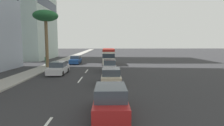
{
  "coord_description": "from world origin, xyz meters",
  "views": [
    {
      "loc": [
        -2.62,
        -3.05,
        4.02
      ],
      "look_at": [
        19.38,
        -3.56,
        1.58
      ],
      "focal_mm": 28.92,
      "sensor_mm": 36.0,
      "label": 1
    }
  ],
  "objects_px": {
    "car_fourth": "(110,66)",
    "pedestrian_near_lamp": "(46,60)",
    "minibus_second": "(109,56)",
    "car_sixth": "(76,60)",
    "car_third": "(111,76)",
    "palm_tree": "(46,18)",
    "car_lead": "(58,68)",
    "car_fifth": "(111,101)"
  },
  "relations": [
    {
      "from": "car_fourth",
      "to": "pedestrian_near_lamp",
      "type": "bearing_deg",
      "value": 61.02
    },
    {
      "from": "minibus_second",
      "to": "car_sixth",
      "type": "distance_m",
      "value": 6.49
    },
    {
      "from": "minibus_second",
      "to": "car_third",
      "type": "xyz_separation_m",
      "value": [
        -16.98,
        -0.17,
        -0.86
      ]
    },
    {
      "from": "minibus_second",
      "to": "palm_tree",
      "type": "height_order",
      "value": "palm_tree"
    },
    {
      "from": "car_third",
      "to": "car_lead",
      "type": "bearing_deg",
      "value": 48.55
    },
    {
      "from": "pedestrian_near_lamp",
      "to": "minibus_second",
      "type": "bearing_deg",
      "value": 30.68
    },
    {
      "from": "car_lead",
      "to": "car_sixth",
      "type": "distance_m",
      "value": 11.55
    },
    {
      "from": "car_fourth",
      "to": "minibus_second",
      "type": "bearing_deg",
      "value": 0.76
    },
    {
      "from": "car_sixth",
      "to": "car_lead",
      "type": "bearing_deg",
      "value": -0.8
    },
    {
      "from": "car_fifth",
      "to": "minibus_second",
      "type": "bearing_deg",
      "value": 0.01
    },
    {
      "from": "car_lead",
      "to": "minibus_second",
      "type": "xyz_separation_m",
      "value": [
        11.03,
        -6.58,
        0.85
      ]
    },
    {
      "from": "minibus_second",
      "to": "car_sixth",
      "type": "xyz_separation_m",
      "value": [
        0.51,
        6.41,
        -0.86
      ]
    },
    {
      "from": "car_sixth",
      "to": "palm_tree",
      "type": "relative_size",
      "value": 0.47
    },
    {
      "from": "car_sixth",
      "to": "pedestrian_near_lamp",
      "type": "xyz_separation_m",
      "value": [
        -3.76,
        4.42,
        0.31
      ]
    },
    {
      "from": "car_lead",
      "to": "palm_tree",
      "type": "distance_m",
      "value": 9.95
    },
    {
      "from": "pedestrian_near_lamp",
      "to": "palm_tree",
      "type": "xyz_separation_m",
      "value": [
        -1.88,
        -0.88,
        6.95
      ]
    },
    {
      "from": "car_fifth",
      "to": "car_sixth",
      "type": "height_order",
      "value": "car_fifth"
    },
    {
      "from": "palm_tree",
      "to": "car_fifth",
      "type": "bearing_deg",
      "value": -153.0
    },
    {
      "from": "car_third",
      "to": "car_fourth",
      "type": "bearing_deg",
      "value": 0.31
    },
    {
      "from": "car_fifth",
      "to": "pedestrian_near_lamp",
      "type": "bearing_deg",
      "value": 26.85
    },
    {
      "from": "minibus_second",
      "to": "palm_tree",
      "type": "distance_m",
      "value": 12.9
    },
    {
      "from": "pedestrian_near_lamp",
      "to": "palm_tree",
      "type": "bearing_deg",
      "value": -50.82
    },
    {
      "from": "car_fourth",
      "to": "car_third",
      "type": "bearing_deg",
      "value": -179.69
    },
    {
      "from": "minibus_second",
      "to": "pedestrian_near_lamp",
      "type": "xyz_separation_m",
      "value": [
        -3.25,
        10.84,
        -0.54
      ]
    },
    {
      "from": "car_third",
      "to": "palm_tree",
      "type": "xyz_separation_m",
      "value": [
        11.86,
        10.12,
        7.27
      ]
    },
    {
      "from": "car_third",
      "to": "pedestrian_near_lamp",
      "type": "xyz_separation_m",
      "value": [
        13.74,
        11.0,
        0.32
      ]
    },
    {
      "from": "car_fifth",
      "to": "car_lead",
      "type": "bearing_deg",
      "value": 25.76
    },
    {
      "from": "car_fourth",
      "to": "car_sixth",
      "type": "height_order",
      "value": "car_fourth"
    },
    {
      "from": "car_fifth",
      "to": "car_sixth",
      "type": "distance_m",
      "value": 25.98
    },
    {
      "from": "pedestrian_near_lamp",
      "to": "car_fourth",
      "type": "bearing_deg",
      "value": -14.98
    },
    {
      "from": "car_fourth",
      "to": "car_fifth",
      "type": "relative_size",
      "value": 0.97
    },
    {
      "from": "car_third",
      "to": "pedestrian_near_lamp",
      "type": "distance_m",
      "value": 17.6
    },
    {
      "from": "car_sixth",
      "to": "car_fourth",
      "type": "bearing_deg",
      "value": 33.62
    },
    {
      "from": "car_lead",
      "to": "minibus_second",
      "type": "distance_m",
      "value": 12.87
    },
    {
      "from": "car_lead",
      "to": "car_sixth",
      "type": "relative_size",
      "value": 1.08
    },
    {
      "from": "car_third",
      "to": "car_fourth",
      "type": "relative_size",
      "value": 1.04
    },
    {
      "from": "car_third",
      "to": "car_sixth",
      "type": "xyz_separation_m",
      "value": [
        17.5,
        6.58,
        0.0
      ]
    },
    {
      "from": "car_fourth",
      "to": "pedestrian_near_lamp",
      "type": "xyz_separation_m",
      "value": [
        6.07,
        10.96,
        0.27
      ]
    },
    {
      "from": "car_fourth",
      "to": "car_sixth",
      "type": "xyz_separation_m",
      "value": [
        9.83,
        6.54,
        -0.04
      ]
    },
    {
      "from": "car_fourth",
      "to": "car_fifth",
      "type": "height_order",
      "value": "car_fifth"
    },
    {
      "from": "car_lead",
      "to": "car_sixth",
      "type": "height_order",
      "value": "car_lead"
    },
    {
      "from": "car_third",
      "to": "car_fifth",
      "type": "distance_m",
      "value": 7.68
    }
  ]
}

